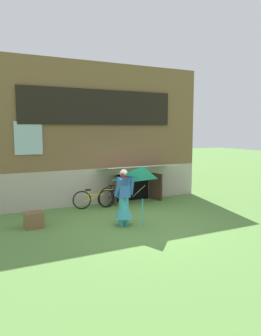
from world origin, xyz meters
The scene contains 7 objects.
ground_plane centered at (0.00, 0.00, 0.00)m, with size 60.00×60.00×0.00m, color #56843D.
log_house centered at (0.00, 5.56, 2.59)m, with size 8.42×6.25×5.18m.
person centered at (-0.42, 0.09, 0.69)m, with size 0.61×0.52×1.64m.
kite centered at (-0.14, -0.54, 1.31)m, with size 1.18×1.27×1.60m.
bicycle_black centered at (0.44, 2.56, 0.37)m, with size 1.61×0.60×0.77m.
bicycle_yellow centered at (-0.47, 2.40, 0.34)m, with size 1.51×0.33×0.70m.
wooden_crate centered at (-2.78, 1.06, 0.23)m, with size 0.51×0.43×0.45m, color brown.
Camera 1 is at (-4.28, -8.08, 2.77)m, focal length 34.37 mm.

